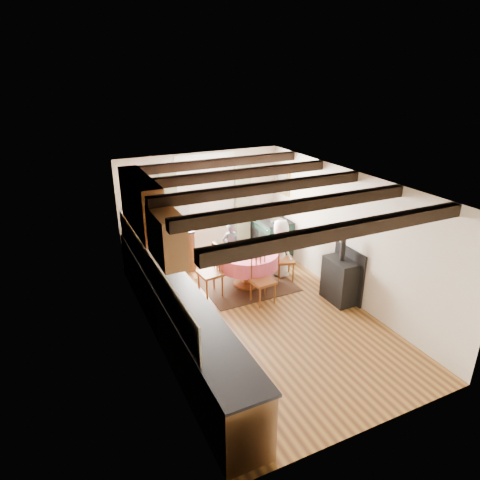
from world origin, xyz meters
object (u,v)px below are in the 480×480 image
dining_table (248,269)px  cup (241,255)px  cast_iron_stove (341,269)px  child_right (280,248)px  chair_near (263,280)px  child_far (231,246)px  chair_left (210,271)px  aga_range (271,236)px  chair_right (285,259)px

dining_table → cup: (-0.20, -0.13, 0.40)m
cast_iron_stove → child_right: bearing=107.9°
chair_near → child_right: child_right is taller
child_far → chair_left: bearing=51.4°
cast_iron_stove → child_right: (-0.45, 1.39, -0.04)m
aga_range → child_far: (-1.16, -0.31, 0.08)m
dining_table → chair_near: size_ratio=1.28×
chair_near → chair_left: chair_left is taller
chair_near → aga_range: (1.19, 1.81, -0.01)m
chair_right → aga_range: aga_range is taller
chair_left → cup: bearing=76.6°
child_far → child_right: (0.82, -0.67, 0.08)m
dining_table → child_far: child_far is taller
chair_near → aga_range: size_ratio=0.95×
child_right → cup: 1.06m
child_far → cup: 0.98m
chair_left → dining_table: bearing=87.5°
aga_range → chair_near: bearing=-123.3°
chair_right → cup: size_ratio=9.88×
chair_near → child_far: (0.04, 1.51, 0.07)m
dining_table → cup: 0.46m
dining_table → cast_iron_stove: cast_iron_stove is taller
dining_table → aga_range: bearing=43.9°
dining_table → chair_left: size_ratio=1.19×
chair_near → cup: size_ratio=10.27×
cast_iron_stove → child_far: (-1.27, 2.06, -0.12)m
chair_right → child_right: bearing=13.8°
chair_near → cast_iron_stove: 1.43m
child_right → child_far: bearing=46.4°
chair_right → child_right: 0.25m
chair_near → cup: bearing=99.5°
dining_table → child_far: bearing=90.2°
child_right → cup: (-1.01, -0.26, 0.15)m
chair_left → cup: (0.61, -0.08, 0.26)m
chair_near → aga_range: bearing=50.9°
dining_table → cast_iron_stove: size_ratio=0.92×
chair_left → cast_iron_stove: 2.40m
chair_left → child_right: (1.62, 0.18, 0.11)m
aga_range → cast_iron_stove: cast_iron_stove is taller
chair_left → cup: size_ratio=10.99×
cast_iron_stove → child_far: size_ratio=1.22×
aga_range → chair_left: bearing=-149.5°
aga_range → child_right: size_ratio=0.81×
dining_table → chair_near: (-0.04, -0.71, 0.11)m
chair_left → cup: chair_left is taller
child_far → cast_iron_stove: bearing=126.5°
aga_range → chair_right: bearing=-106.5°
child_far → cup: child_far is taller
chair_left → chair_near: bearing=43.5°
dining_table → cast_iron_stove: 1.80m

